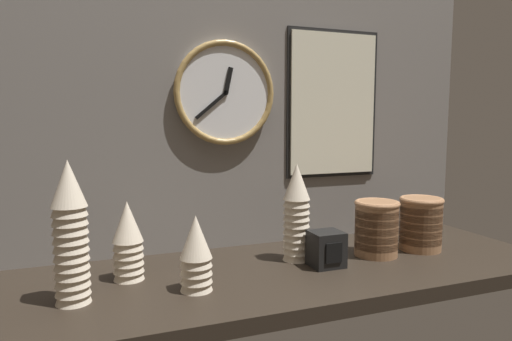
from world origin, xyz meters
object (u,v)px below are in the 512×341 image
at_px(cup_stack_center_right, 296,212).
at_px(bowl_stack_right, 376,227).
at_px(napkin_dispenser, 326,249).
at_px(cup_stack_center_left, 196,253).
at_px(menu_board, 333,104).
at_px(cup_stack_left, 128,241).
at_px(wall_clock, 225,93).
at_px(bowl_stack_far_right, 422,223).
at_px(cup_stack_far_left, 70,232).

distance_m(cup_stack_center_right, bowl_stack_right, 0.26).
bearing_deg(napkin_dispenser, cup_stack_center_left, -173.11).
bearing_deg(cup_stack_center_left, menu_board, 30.08).
bearing_deg(bowl_stack_right, cup_stack_center_left, -171.68).
bearing_deg(cup_stack_center_right, bowl_stack_right, -10.17).
xyz_separation_m(cup_stack_center_right, menu_board, (0.23, 0.20, 0.32)).
relative_size(cup_stack_left, cup_stack_center_left, 1.11).
bearing_deg(bowl_stack_right, menu_board, 94.01).
relative_size(bowl_stack_right, wall_clock, 0.52).
height_order(bowl_stack_far_right, menu_board, menu_board).
height_order(wall_clock, menu_board, menu_board).
distance_m(cup_stack_center_right, napkin_dispenser, 0.14).
relative_size(wall_clock, napkin_dispenser, 3.23).
height_order(bowl_stack_right, wall_clock, wall_clock).
bearing_deg(cup_stack_left, menu_board, 14.97).
relative_size(bowl_stack_far_right, napkin_dispenser, 1.69).
height_order(cup_stack_left, wall_clock, wall_clock).
xyz_separation_m(bowl_stack_far_right, menu_board, (-0.19, 0.25, 0.38)).
distance_m(bowl_stack_right, wall_clock, 0.62).
distance_m(cup_stack_center_right, cup_stack_left, 0.48).
bearing_deg(bowl_stack_far_right, cup_stack_center_left, -173.91).
bearing_deg(wall_clock, cup_stack_left, -150.53).
bearing_deg(cup_stack_center_left, bowl_stack_far_right, 6.09).
bearing_deg(cup_stack_center_right, napkin_dispenser, -56.85).
bearing_deg(napkin_dispenser, bowl_stack_far_right, 5.24).
xyz_separation_m(cup_stack_center_left, cup_stack_far_left, (-0.28, 0.03, 0.07)).
height_order(cup_stack_center_left, menu_board, menu_board).
relative_size(cup_stack_center_right, cup_stack_center_left, 1.54).
bearing_deg(cup_stack_left, cup_stack_center_left, -43.19).
bearing_deg(wall_clock, cup_stack_center_right, -50.07).
bearing_deg(wall_clock, bowl_stack_far_right, -22.53).
distance_m(menu_board, napkin_dispenser, 0.53).
bearing_deg(cup_stack_center_left, cup_stack_left, 136.81).
height_order(cup_stack_far_left, wall_clock, wall_clock).
relative_size(cup_stack_center_left, wall_clock, 0.58).
relative_size(cup_stack_left, menu_board, 0.41).
xyz_separation_m(bowl_stack_right, wall_clock, (-0.41, 0.23, 0.41)).
bearing_deg(menu_board, cup_stack_far_left, -160.36).
xyz_separation_m(cup_stack_left, cup_stack_center_left, (0.15, -0.14, -0.01)).
height_order(cup_stack_center_right, bowl_stack_right, cup_stack_center_right).
height_order(cup_stack_center_right, wall_clock, wall_clock).
bearing_deg(cup_stack_far_left, napkin_dispenser, 1.78).
bearing_deg(cup_stack_far_left, menu_board, 19.64).
distance_m(cup_stack_center_right, cup_stack_center_left, 0.36).
xyz_separation_m(cup_stack_center_right, bowl_stack_right, (0.25, -0.04, -0.06)).
bearing_deg(menu_board, bowl_stack_far_right, -53.26).
xyz_separation_m(cup_stack_center_left, bowl_stack_right, (0.58, 0.09, -0.00)).
relative_size(cup_stack_center_left, bowl_stack_far_right, 1.10).
relative_size(cup_stack_left, wall_clock, 0.64).
distance_m(cup_stack_left, menu_board, 0.82).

